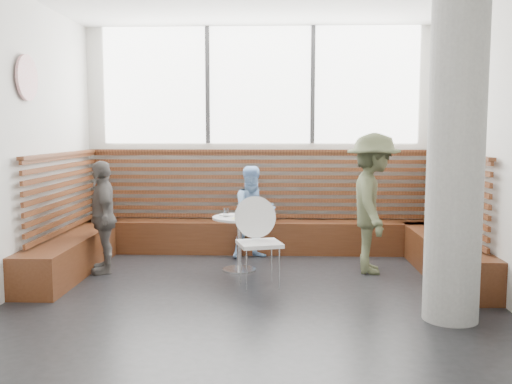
{
  "coord_description": "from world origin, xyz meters",
  "views": [
    {
      "loc": [
        0.26,
        -5.76,
        1.73
      ],
      "look_at": [
        0.0,
        1.0,
        1.0
      ],
      "focal_mm": 40.0,
      "sensor_mm": 36.0,
      "label": 1
    }
  ],
  "objects_px": {
    "adult_man": "(373,203)",
    "child_back": "(254,212)",
    "cafe_chair": "(260,234)",
    "concrete_column": "(456,145)",
    "child_left": "(103,217)",
    "cafe_table": "(239,232)"
  },
  "relations": [
    {
      "from": "cafe_table",
      "to": "child_back",
      "type": "xyz_separation_m",
      "value": [
        0.15,
        0.73,
        0.14
      ]
    },
    {
      "from": "concrete_column",
      "to": "child_back",
      "type": "bearing_deg",
      "value": 127.59
    },
    {
      "from": "child_left",
      "to": "cafe_chair",
      "type": "bearing_deg",
      "value": 54.62
    },
    {
      "from": "adult_man",
      "to": "child_back",
      "type": "relative_size",
      "value": 1.36
    },
    {
      "from": "adult_man",
      "to": "child_left",
      "type": "bearing_deg",
      "value": 97.45
    },
    {
      "from": "cafe_chair",
      "to": "adult_man",
      "type": "distance_m",
      "value": 1.53
    },
    {
      "from": "cafe_chair",
      "to": "adult_man",
      "type": "bearing_deg",
      "value": 9.55
    },
    {
      "from": "adult_man",
      "to": "child_back",
      "type": "distance_m",
      "value": 1.67
    },
    {
      "from": "cafe_table",
      "to": "child_left",
      "type": "xyz_separation_m",
      "value": [
        -1.66,
        -0.13,
        0.2
      ]
    },
    {
      "from": "cafe_chair",
      "to": "child_left",
      "type": "relative_size",
      "value": 0.72
    },
    {
      "from": "adult_man",
      "to": "cafe_table",
      "type": "bearing_deg",
      "value": 95.09
    },
    {
      "from": "cafe_chair",
      "to": "child_left",
      "type": "bearing_deg",
      "value": 148.85
    },
    {
      "from": "cafe_chair",
      "to": "child_back",
      "type": "xyz_separation_m",
      "value": [
        -0.13,
        1.39,
        0.04
      ]
    },
    {
      "from": "cafe_table",
      "to": "child_left",
      "type": "height_order",
      "value": "child_left"
    },
    {
      "from": "child_back",
      "to": "concrete_column",
      "type": "bearing_deg",
      "value": -73.82
    },
    {
      "from": "cafe_chair",
      "to": "child_left",
      "type": "xyz_separation_m",
      "value": [
        -1.93,
        0.52,
        0.1
      ]
    },
    {
      "from": "cafe_table",
      "to": "child_back",
      "type": "bearing_deg",
      "value": 78.52
    },
    {
      "from": "cafe_chair",
      "to": "child_back",
      "type": "bearing_deg",
      "value": 79.24
    },
    {
      "from": "concrete_column",
      "to": "cafe_chair",
      "type": "xyz_separation_m",
      "value": [
        -1.79,
        1.1,
        -1.02
      ]
    },
    {
      "from": "adult_man",
      "to": "child_back",
      "type": "bearing_deg",
      "value": 68.87
    },
    {
      "from": "adult_man",
      "to": "child_left",
      "type": "relative_size",
      "value": 1.25
    },
    {
      "from": "cafe_table",
      "to": "adult_man",
      "type": "relative_size",
      "value": 0.4
    }
  ]
}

